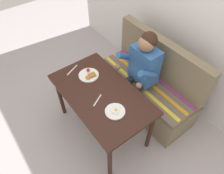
{
  "coord_description": "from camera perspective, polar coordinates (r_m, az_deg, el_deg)",
  "views": [
    {
      "loc": [
        1.25,
        -0.8,
        2.48
      ],
      "look_at": [
        0.0,
        0.15,
        0.72
      ],
      "focal_mm": 33.67,
      "sensor_mm": 36.0,
      "label": 1
    }
  ],
  "objects": [
    {
      "name": "table",
      "position": [
        2.35,
        -2.91,
        -2.82
      ],
      "size": [
        1.2,
        0.7,
        0.73
      ],
      "color": "#331A13",
      "rests_on": "ground"
    },
    {
      "name": "knife",
      "position": [
        2.58,
        -10.74,
        4.58
      ],
      "size": [
        0.09,
        0.19,
        0.0
      ],
      "primitive_type": "cube",
      "rotation": [
        0.0,
        0.0,
        0.41
      ],
      "color": "silver",
      "rests_on": "table"
    },
    {
      "name": "fork",
      "position": [
        2.22,
        -3.97,
        -3.59
      ],
      "size": [
        0.09,
        0.16,
        0.0
      ],
      "primitive_type": "cube",
      "rotation": [
        0.0,
        0.0,
        0.49
      ],
      "color": "silver",
      "rests_on": "table"
    },
    {
      "name": "person",
      "position": [
        2.56,
        7.62,
        5.02
      ],
      "size": [
        0.45,
        0.61,
        1.21
      ],
      "color": "#3060A1",
      "rests_on": "ground"
    },
    {
      "name": "ground_plane",
      "position": [
        2.89,
        -2.41,
        -10.94
      ],
      "size": [
        8.0,
        8.0,
        0.0
      ],
      "primitive_type": "plane",
      "color": "#AEA5A7"
    },
    {
      "name": "back_wall",
      "position": [
        2.69,
        20.57,
        19.38
      ],
      "size": [
        4.4,
        0.1,
        2.6
      ],
      "primitive_type": "cube",
      "color": "silver",
      "rests_on": "ground"
    },
    {
      "name": "plate_eggs",
      "position": [
        2.13,
        0.84,
        -6.61
      ],
      "size": [
        0.21,
        0.21,
        0.04
      ],
      "color": "white",
      "rests_on": "table"
    },
    {
      "name": "couch",
      "position": [
        2.93,
        9.59,
        0.34
      ],
      "size": [
        1.44,
        0.56,
        1.0
      ],
      "color": "#796A4F",
      "rests_on": "ground"
    },
    {
      "name": "plate_breakfast",
      "position": [
        2.47,
        -6.28,
        3.27
      ],
      "size": [
        0.24,
        0.24,
        0.05
      ],
      "color": "white",
      "rests_on": "table"
    }
  ]
}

